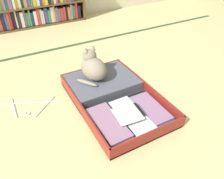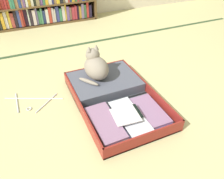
{
  "view_description": "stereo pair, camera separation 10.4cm",
  "coord_description": "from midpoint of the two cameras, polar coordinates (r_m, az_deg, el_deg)",
  "views": [
    {
      "loc": [
        -0.62,
        -0.96,
        1.12
      ],
      "look_at": [
        -0.01,
        0.18,
        0.16
      ],
      "focal_mm": 35.07,
      "sensor_mm": 36.0,
      "label": 1
    },
    {
      "loc": [
        -0.53,
        -1.0,
        1.12
      ],
      "look_at": [
        -0.01,
        0.18,
        0.16
      ],
      "focal_mm": 35.07,
      "sensor_mm": 36.0,
      "label": 2
    }
  ],
  "objects": [
    {
      "name": "black_cat",
      "position": [
        1.82,
        -2.72,
        6.04
      ],
      "size": [
        0.27,
        0.28,
        0.27
      ],
      "color": "gray",
      "rests_on": "open_suitcase"
    },
    {
      "name": "ground_plane",
      "position": [
        1.59,
        4.74,
        -8.25
      ],
      "size": [
        10.0,
        10.0,
        0.0
      ],
      "primitive_type": "plane",
      "color": "#CAC185"
    },
    {
      "name": "tatami_border",
      "position": [
        2.67,
        -9.43,
        11.19
      ],
      "size": [
        4.8,
        0.05,
        0.0
      ],
      "color": "#314B2B",
      "rests_on": "ground_plane"
    },
    {
      "name": "clothes_hanger",
      "position": [
        1.84,
        -18.53,
        -3.08
      ],
      "size": [
        0.43,
        0.32,
        0.01
      ],
      "color": "silver",
      "rests_on": "ground_plane"
    },
    {
      "name": "open_suitcase",
      "position": [
        1.75,
        1.57,
        -1.39
      ],
      "size": [
        0.58,
        0.91,
        0.1
      ],
      "color": "maroon",
      "rests_on": "ground_plane"
    }
  ]
}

